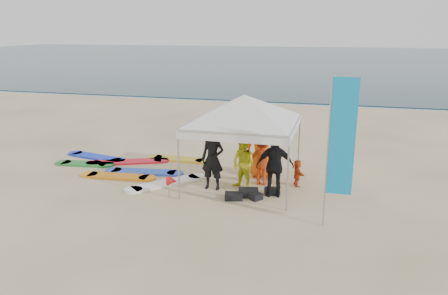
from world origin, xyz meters
name	(u,v)px	position (x,y,z in m)	size (l,w,h in m)	color
ground	(203,221)	(0.00, 0.00, 0.00)	(120.00, 120.00, 0.00)	beige
ocean	(321,59)	(0.00, 60.00, 0.04)	(160.00, 84.00, 0.08)	#0C2633
shoreline_foam	(289,103)	(0.00, 18.20, 0.00)	(160.00, 1.20, 0.01)	silver
person_black_a	(213,159)	(-0.41, 2.26, 0.92)	(0.67, 0.44, 1.84)	black
person_yellow	(243,164)	(0.48, 2.47, 0.77)	(0.75, 0.59, 1.55)	yellow
person_orange_a	(262,159)	(0.94, 3.03, 0.79)	(1.02, 0.59, 1.59)	red
person_black_b	(275,166)	(1.46, 2.11, 0.90)	(1.06, 0.44, 1.81)	black
person_orange_b	(261,147)	(0.78, 3.74, 0.98)	(0.96, 0.62, 1.96)	orange
person_seated	(297,173)	(2.00, 3.14, 0.41)	(0.76, 0.24, 0.82)	#CE4112
canopy_tent	(244,95)	(0.43, 2.69, 2.78)	(4.23, 4.23, 3.19)	#A5A5A8
feather_flag	(341,139)	(3.17, 0.54, 2.18)	(0.62, 0.04, 3.71)	#A5A5A8
marker_pennant	(172,181)	(-1.30, 1.27, 0.49)	(0.28, 0.28, 0.64)	#A5A5A8
gear_pile	(249,194)	(0.79, 1.85, 0.10)	(1.46, 1.04, 0.22)	black
surfboard_spread	(131,167)	(-3.66, 3.41, 0.04)	(5.57, 3.72, 0.07)	blue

